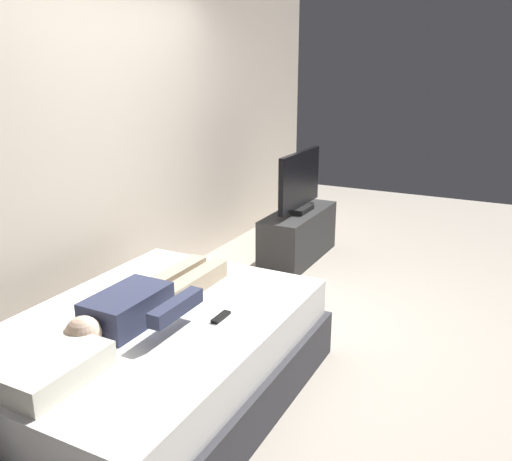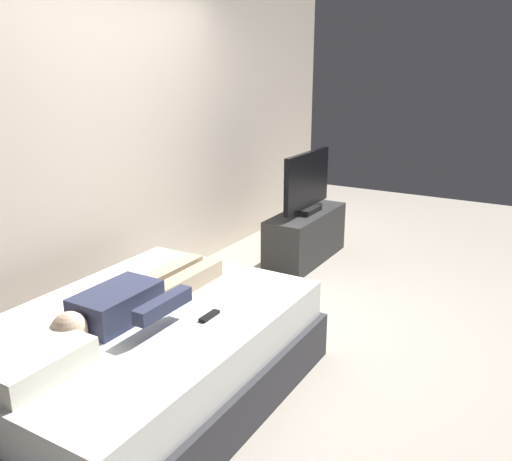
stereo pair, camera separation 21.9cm
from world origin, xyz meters
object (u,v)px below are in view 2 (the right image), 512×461
bed (142,358)px  tv_stand (305,236)px  remote (209,316)px  person (135,298)px  pillow (33,362)px  tv (307,184)px

bed → tv_stand: (2.62, 0.20, -0.01)m
bed → remote: 0.50m
person → bed: bearing=-124.2°
bed → person: bearing=55.8°
bed → person: person is taller
bed → tv_stand: size_ratio=1.84×
bed → pillow: bearing=180.0°
bed → remote: size_ratio=13.50×
bed → tv: bearing=4.3°
person → tv: 2.60m
pillow → person: (0.72, 0.04, 0.02)m
bed → tv_stand: bearing=4.3°
remote → tv: 2.51m
person → remote: (0.15, -0.40, -0.07)m
pillow → remote: (0.87, -0.36, -0.05)m
tv → tv_stand: bearing=0.0°
bed → tv: size_ratio=2.30×
person → tv_stand: size_ratio=1.15×
pillow → tv: size_ratio=0.55×
bed → remote: remote is taller
remote → tv: tv is taller
pillow → tv_stand: pillow is taller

